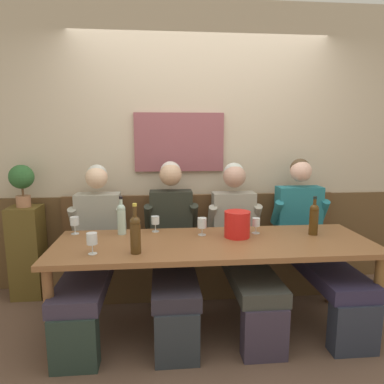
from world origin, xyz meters
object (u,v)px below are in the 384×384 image
at_px(dining_table, 214,250).
at_px(wine_glass_center_rear, 74,222).
at_px(person_center_left_seat, 313,239).
at_px(wine_glass_mid_right, 256,223).
at_px(wine_glass_center_front, 202,223).
at_px(ice_bucket, 237,224).
at_px(wine_glass_near_bucket, 92,239).
at_px(wall_bench, 203,263).
at_px(wine_bottle_amber_mid, 122,218).
at_px(person_right_seat, 92,245).
at_px(person_center_right_seat, 172,242).
at_px(wine_bottle_green_tall, 135,233).
at_px(wine_bottle_clear_water, 314,218).
at_px(potted_plant, 22,180).
at_px(person_left_seat, 241,240).
at_px(wine_glass_left_end, 155,221).

xyz_separation_m(dining_table, wine_glass_center_rear, (-1.12, 0.30, 0.18)).
height_order(dining_table, person_center_left_seat, person_center_left_seat).
distance_m(wine_glass_mid_right, wine_glass_center_front, 0.45).
relative_size(ice_bucket, wine_glass_mid_right, 1.61).
bearing_deg(wine_glass_near_bucket, wall_bench, 45.42).
distance_m(dining_table, wine_bottle_amber_mid, 0.80).
distance_m(person_right_seat, wine_glass_center_front, 0.95).
height_order(person_right_seat, wine_glass_mid_right, person_right_seat).
relative_size(person_center_right_seat, wine_bottle_amber_mid, 4.09).
bearing_deg(wine_glass_center_rear, wine_bottle_amber_mid, -5.76).
height_order(wall_bench, ice_bucket, wall_bench).
distance_m(wine_bottle_green_tall, wine_glass_mid_right, 1.04).
xyz_separation_m(person_right_seat, wine_bottle_clear_water, (1.83, -0.23, 0.25)).
bearing_deg(wine_bottle_green_tall, wine_glass_center_rear, 136.06).
bearing_deg(person_center_right_seat, wall_bench, 49.90).
relative_size(person_center_left_seat, wine_bottle_green_tall, 3.70).
relative_size(wall_bench, dining_table, 1.12).
bearing_deg(potted_plant, wall_bench, -1.18).
relative_size(ice_bucket, wine_bottle_green_tall, 0.59).
distance_m(dining_table, person_center_right_seat, 0.45).
distance_m(wall_bench, wine_glass_near_bucket, 1.37).
distance_m(person_left_seat, potted_plant, 2.07).
bearing_deg(dining_table, wine_glass_near_bucket, -167.15).
bearing_deg(wine_bottle_amber_mid, wine_glass_center_rear, 174.24).
xyz_separation_m(person_center_right_seat, ice_bucket, (0.51, -0.23, 0.21)).
relative_size(wine_bottle_green_tall, wine_glass_center_front, 2.47).
bearing_deg(wine_glass_center_rear, ice_bucket, -8.80).
relative_size(wall_bench, wine_glass_near_bucket, 18.28).
bearing_deg(ice_bucket, wine_glass_center_rear, 171.20).
xyz_separation_m(wine_bottle_clear_water, wine_glass_mid_right, (-0.46, 0.08, -0.05)).
distance_m(person_center_right_seat, wine_glass_mid_right, 0.73).
height_order(person_left_seat, ice_bucket, person_left_seat).
relative_size(wine_bottle_clear_water, wine_glass_center_front, 2.23).
xyz_separation_m(person_right_seat, wine_glass_mid_right, (1.37, -0.15, 0.20)).
distance_m(person_center_left_seat, wine_glass_center_front, 1.05).
bearing_deg(wall_bench, wine_bottle_clear_water, -35.13).
bearing_deg(wine_bottle_amber_mid, person_center_left_seat, 1.82).
xyz_separation_m(wine_bottle_green_tall, potted_plant, (-1.09, 0.94, 0.25)).
bearing_deg(wine_bottle_green_tall, dining_table, 20.03).
relative_size(dining_table, wine_glass_mid_right, 18.81).
height_order(dining_table, wine_bottle_green_tall, wine_bottle_green_tall).
distance_m(person_center_right_seat, wine_bottle_amber_mid, 0.49).
distance_m(person_left_seat, wine_bottle_green_tall, 1.06).
height_order(person_left_seat, potted_plant, person_left_seat).
bearing_deg(person_center_right_seat, wine_bottle_clear_water, -10.94).
bearing_deg(person_left_seat, person_center_left_seat, -0.53).
height_order(person_center_left_seat, wine_bottle_amber_mid, person_center_left_seat).
distance_m(wine_glass_center_rear, wine_glass_near_bucket, 0.56).
distance_m(wine_bottle_clear_water, wine_glass_center_rear, 1.97).
relative_size(wine_glass_center_rear, wine_glass_left_end, 1.08).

